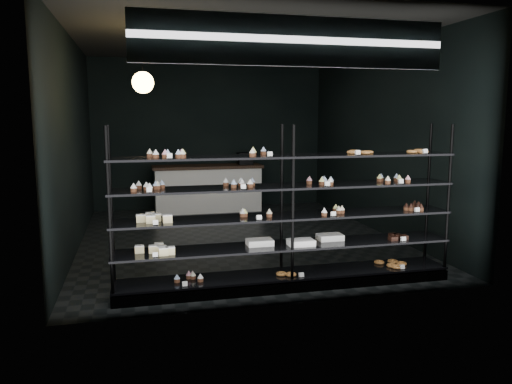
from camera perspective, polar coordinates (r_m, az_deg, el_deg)
room at (r=8.06m, az=-2.14°, el=5.80°), size 5.01×6.01×3.20m
display_shelf at (r=5.85m, az=3.30°, el=-4.91°), size 4.00×0.50×1.91m
signage at (r=5.27m, az=4.42°, el=16.80°), size 3.30×0.05×0.50m
pendant_lamp at (r=7.03m, az=-12.80°, el=12.12°), size 0.29×0.29×0.87m
service_counter at (r=10.60m, az=-5.46°, el=0.50°), size 2.29×0.65×1.23m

